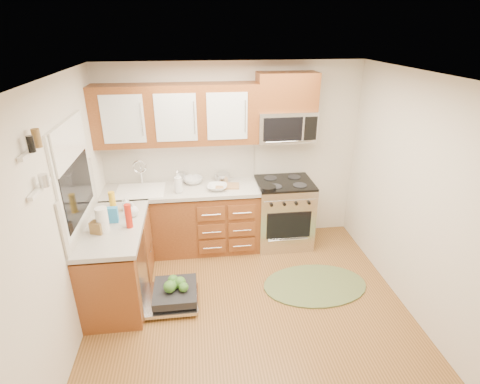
{
  "coord_description": "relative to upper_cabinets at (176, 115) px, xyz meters",
  "views": [
    {
      "loc": [
        -0.52,
        -3.17,
        2.9
      ],
      "look_at": [
        -0.01,
        0.85,
        1.09
      ],
      "focal_mm": 28.0,
      "sensor_mm": 36.0,
      "label": 1
    }
  ],
  "objects": [
    {
      "name": "soap_bottle_a",
      "position": [
        -0.03,
        -0.26,
        -0.81
      ],
      "size": [
        0.12,
        0.12,
        0.29
      ],
      "primitive_type": "imported",
      "rotation": [
        0.0,
        0.0,
        -0.07
      ],
      "color": "#999999",
      "rests_on": "countertop_back"
    },
    {
      "name": "dishwasher",
      "position": [
        -0.13,
        -1.27,
        -1.77
      ],
      "size": [
        0.7,
        0.6,
        0.2
      ],
      "primitive_type": null,
      "color": "silver",
      "rests_on": "ground"
    },
    {
      "name": "bowl_b",
      "position": [
        0.16,
        0.03,
        -0.91
      ],
      "size": [
        0.27,
        0.27,
        0.08
      ],
      "primitive_type": "imported",
      "rotation": [
        0.0,
        0.0,
        0.03
      ],
      "color": "#999999",
      "rests_on": "countertop_back"
    },
    {
      "name": "cup",
      "position": [
        0.52,
        0.07,
        -0.9
      ],
      "size": [
        0.13,
        0.13,
        0.09
      ],
      "primitive_type": "imported",
      "rotation": [
        0.0,
        0.0,
        -0.17
      ],
      "color": "#999999",
      "rests_on": "countertop_back"
    },
    {
      "name": "base_cabinet_left",
      "position": [
        -0.72,
        -1.05,
        -1.45
      ],
      "size": [
        0.6,
        1.25,
        0.85
      ],
      "primitive_type": "cube",
      "color": "#612E15",
      "rests_on": "ground"
    },
    {
      "name": "microwave",
      "position": [
        1.41,
        -0.02,
        -0.18
      ],
      "size": [
        0.76,
        0.38,
        0.4
      ],
      "primitive_type": null,
      "color": "silver",
      "rests_on": "ground"
    },
    {
      "name": "skillet",
      "position": [
        1.12,
        -0.36,
        -0.9
      ],
      "size": [
        0.22,
        0.22,
        0.04
      ],
      "primitive_type": "cylinder",
      "rotation": [
        0.0,
        0.0,
        -0.03
      ],
      "color": "black",
      "rests_on": "range"
    },
    {
      "name": "red_bottle",
      "position": [
        -0.52,
        -1.12,
        -0.82
      ],
      "size": [
        0.09,
        0.09,
        0.27
      ],
      "primitive_type": "cylinder",
      "rotation": [
        0.0,
        0.0,
        -0.39
      ],
      "color": "red",
      "rests_on": "countertop_left"
    },
    {
      "name": "soap_bottle_b",
      "position": [
        -0.62,
        -0.7,
        -0.87
      ],
      "size": [
        0.09,
        0.09,
        0.17
      ],
      "primitive_type": "imported",
      "rotation": [
        0.0,
        0.0,
        0.14
      ],
      "color": "#999999",
      "rests_on": "countertop_left"
    },
    {
      "name": "wall_left",
      "position": [
        -1.02,
        -1.57,
        -0.62
      ],
      "size": [
        0.04,
        3.5,
        2.5
      ],
      "primitive_type": "cube",
      "color": "beige",
      "rests_on": "ground"
    },
    {
      "name": "paper_towel_roll",
      "position": [
        -0.78,
        -1.18,
        -0.81
      ],
      "size": [
        0.14,
        0.14,
        0.27
      ],
      "primitive_type": "cylinder",
      "rotation": [
        0.0,
        0.0,
        0.11
      ],
      "color": "white",
      "rests_on": "countertop_left"
    },
    {
      "name": "backsplash_left",
      "position": [
        -1.01,
        -1.05,
        -0.67
      ],
      "size": [
        0.02,
        1.25,
        0.57
      ],
      "primitive_type": "cube",
      "color": "#B5AEA2",
      "rests_on": "ground"
    },
    {
      "name": "wooden_box",
      "position": [
        -0.84,
        -1.2,
        -0.89
      ],
      "size": [
        0.15,
        0.13,
        0.13
      ],
      "primitive_type": "cube",
      "rotation": [
        0.0,
        0.0,
        -0.37
      ],
      "color": "brown",
      "rests_on": "countertop_left"
    },
    {
      "name": "upper_cabinets",
      "position": [
        0.0,
        0.0,
        0.0
      ],
      "size": [
        2.05,
        0.35,
        0.75
      ],
      "primitive_type": null,
      "color": "#612E15",
      "rests_on": "ground"
    },
    {
      "name": "cutting_board",
      "position": [
        0.62,
        -0.16,
        -0.94
      ],
      "size": [
        0.33,
        0.24,
        0.02
      ],
      "primitive_type": "cube",
      "rotation": [
        0.0,
        0.0,
        -0.13
      ],
      "color": "#A57A4B",
      "rests_on": "countertop_back"
    },
    {
      "name": "backsplash_back",
      "position": [
        0.0,
        0.16,
        -0.67
      ],
      "size": [
        2.05,
        0.02,
        0.57
      ],
      "primitive_type": "cube",
      "color": "#B5AEA2",
      "rests_on": "ground"
    },
    {
      "name": "base_cabinet_back",
      "position": [
        0.0,
        -0.12,
        -1.45
      ],
      "size": [
        2.05,
        0.6,
        0.85
      ],
      "primitive_type": "cube",
      "color": "#612E15",
      "rests_on": "ground"
    },
    {
      "name": "stock_pot",
      "position": [
        0.58,
        0.03,
        -0.89
      ],
      "size": [
        0.25,
        0.25,
        0.12
      ],
      "primitive_type": "cylinder",
      "rotation": [
        0.0,
        0.0,
        0.35
      ],
      "color": "silver",
      "rests_on": "countertop_back"
    },
    {
      "name": "wall_back",
      "position": [
        0.73,
        0.18,
        -0.62
      ],
      "size": [
        3.5,
        0.04,
        2.5
      ],
      "primitive_type": "cube",
      "color": "beige",
      "rests_on": "ground"
    },
    {
      "name": "blue_carton",
      "position": [
        -0.72,
        -0.98,
        -0.86
      ],
      "size": [
        0.11,
        0.07,
        0.18
      ],
      "primitive_type": "cube",
      "rotation": [
        0.0,
        0.0,
        0.02
      ],
      "color": "#2A84C5",
      "rests_on": "countertop_left"
    },
    {
      "name": "shelf_upper",
      "position": [
        -0.99,
        -1.92,
        0.17
      ],
      "size": [
        0.04,
        0.4,
        0.03
      ],
      "primitive_type": "cube",
      "color": "white",
      "rests_on": "ground"
    },
    {
      "name": "range",
      "position": [
        1.41,
        -0.15,
        -1.4
      ],
      "size": [
        0.76,
        0.64,
        0.95
      ],
      "primitive_type": null,
      "color": "silver",
      "rests_on": "ground"
    },
    {
      "name": "window",
      "position": [
        -1.01,
        -1.07,
        -0.32
      ],
      "size": [
        0.03,
        1.05,
        1.05
      ],
      "primitive_type": null,
      "color": "white",
      "rests_on": "ground"
    },
    {
      "name": "sink",
      "position": [
        -0.52,
        -0.16,
        -1.07
      ],
      "size": [
        0.62,
        0.5,
        0.26
      ],
      "primitive_type": null,
      "color": "white",
      "rests_on": "ground"
    },
    {
      "name": "window_blind",
      "position": [
        -0.98,
        -1.07,
        0.0
      ],
      "size": [
        0.02,
        0.96,
        0.4
      ],
      "primitive_type": "cube",
      "color": "white",
      "rests_on": "ground"
    },
    {
      "name": "canister",
      "position": [
        0.01,
        0.07,
        -0.88
      ],
      "size": [
        0.1,
        0.1,
        0.15
      ],
      "primitive_type": "cylinder",
      "rotation": [
        0.0,
        0.0,
        -0.13
      ],
      "color": "silver",
      "rests_on": "countertop_back"
    },
    {
      "name": "rug",
      "position": [
        1.57,
        -1.19,
        -1.86
      ],
      "size": [
        1.31,
        0.9,
        0.02
      ],
      "primitive_type": null,
      "rotation": [
        0.0,
        0.0,
        0.07
      ],
      "color": "#617141",
      "rests_on": "ground"
    },
    {
      "name": "soap_bottle_c",
      "position": [
        -0.52,
        -0.86,
        -0.86
      ],
      "size": [
        0.17,
        0.17,
        0.17
      ],
      "primitive_type": "imported",
      "rotation": [
        0.0,
        0.0,
        0.28
      ],
      "color": "#999999",
      "rests_on": "countertop_left"
    },
    {
      "name": "wall_right",
      "position": [
        2.48,
        -1.57,
        -0.62
      ],
      "size": [
        0.04,
        3.5,
        2.5
      ],
      "primitive_type": "cube",
      "color": "beige",
      "rests_on": "ground"
    },
    {
      "name": "countertop_back",
      "position": [
        0.0,
        -0.14,
        -0.97
      ],
      "size": [
        2.07,
        0.64,
        0.05
      ],
      "primitive_type": "cube",
      "color": "beige",
      "rests_on": "base_cabinet_back"
    },
    {
      "name": "countertop_left",
      "position": [
        -0.71,
        -1.05,
        -0.97
      ],
      "size": [
        0.64,
        1.27,
        0.05
      ],
      "primitive_type": "cube",
      "color": "beige",
      "rests_on": "base_cabinet_left"
    },
    {
      "name": "bowl_a",
      "position": [
        0.47,
        -0.23,
        -0.92
      ],
      "size": [
        0.3,
        0.3,
        0.06
      ],
      "primitive_type": "imported",
      "rotation": [
        0.0,
        0.0,
        -0.16
      ],
      "color": "#999999",
      "rests_on": "countertop_back"
    },
    {
      "name": "cabinet_over_mw",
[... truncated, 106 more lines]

